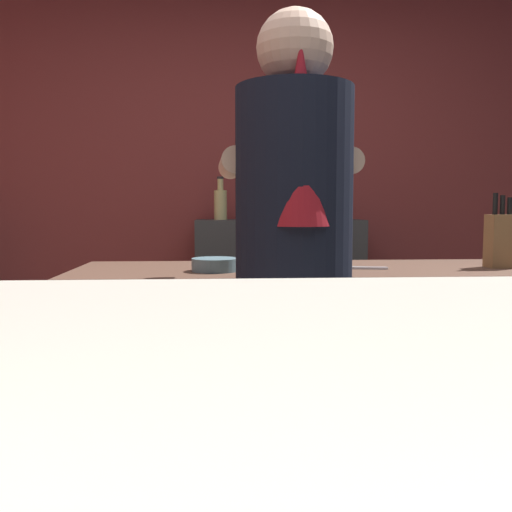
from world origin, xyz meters
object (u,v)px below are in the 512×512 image
Objects in this scene: bottle_hot_sauce at (220,203)px; bottle_olive_oil at (271,202)px; bottle_vinegar at (323,207)px; bartender at (294,261)px; knife_block at (501,240)px; mixing_bowl at (215,265)px; chefs_knife at (354,268)px.

bottle_olive_oil is at bearing -5.74° from bottle_hot_sauce.
bottle_hot_sauce is at bearing -169.86° from bottle_vinegar.
bottle_vinegar is at bearing -14.90° from bartender.
bartender is at bearing -92.73° from bottle_olive_oil.
knife_block is (0.84, 0.42, 0.04)m from bartender.
bottle_olive_oil is at bearing -4.47° from bartender.
bottle_vinegar is 0.63m from bottle_hot_sauce.
chefs_knife is at bearing 4.35° from mixing_bowl.
bottle_olive_oil is 1.42× the size of bottle_vinegar.
mixing_bowl is at bearing -104.07° from bottle_olive_oil.
mixing_bowl is 0.51m from chefs_knife.
bottle_vinegar is (0.33, 0.14, -0.03)m from bottle_olive_oil.
knife_block is 1.06× the size of bottle_olive_oil.
mixing_bowl is 1.30m from bottle_olive_oil.
bottle_hot_sauce is at bearing 130.88° from knife_block.
bottle_hot_sauce is (0.02, 1.27, 0.23)m from mixing_bowl.
knife_block is 1.61m from bottle_hot_sauce.
bottle_hot_sauce is at bearing 89.06° from mixing_bowl.
bartender is 9.19× the size of bottle_vinegar.
chefs_knife is at bearing -178.99° from knife_block.
bottle_vinegar is (0.41, 1.74, 0.16)m from bartender.
bottle_olive_oil is 1.06× the size of bottle_hot_sauce.
bottle_olive_oil is (-0.20, 1.20, 0.26)m from chefs_knife.
knife_block is at bearing -71.95° from bottle_vinegar.
bartender reaches higher than bottle_olive_oil.
bartender is at bearing -103.16° from bottle_vinegar.
mixing_bowl is at bearing -166.48° from chefs_knife.
knife_block is at bearing -49.12° from bottle_hot_sauce.
chefs_knife is at bearing -95.46° from bottle_vinegar.
bottle_hot_sauce reaches higher than knife_block.
bartender reaches higher than bottle_hot_sauce.
bartender is 6.45× the size of bottle_olive_oil.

